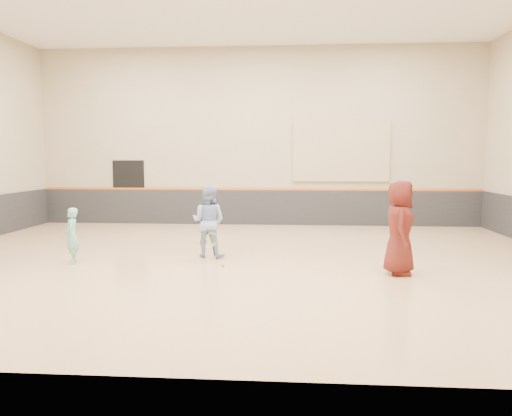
# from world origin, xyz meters

# --- Properties ---
(room) EXTENTS (15.04, 12.04, 6.22)m
(room) POSITION_xyz_m (0.00, 0.00, 0.81)
(room) COLOR tan
(room) RESTS_ON ground
(wainscot_back) EXTENTS (14.90, 0.04, 1.20)m
(wainscot_back) POSITION_xyz_m (0.00, 5.97, 0.60)
(wainscot_back) COLOR #232326
(wainscot_back) RESTS_ON floor
(accent_stripe) EXTENTS (14.90, 0.03, 0.06)m
(accent_stripe) POSITION_xyz_m (0.00, 5.96, 1.22)
(accent_stripe) COLOR #D85914
(accent_stripe) RESTS_ON wall_back
(acoustic_panel) EXTENTS (3.20, 0.08, 2.00)m
(acoustic_panel) POSITION_xyz_m (2.80, 5.95, 2.50)
(acoustic_panel) COLOR tan
(acoustic_panel) RESTS_ON wall_back
(doorway) EXTENTS (1.10, 0.05, 2.20)m
(doorway) POSITION_xyz_m (-4.50, 5.98, 1.10)
(doorway) COLOR black
(doorway) RESTS_ON floor
(girl) EXTENTS (0.43, 0.52, 1.22)m
(girl) POSITION_xyz_m (-3.59, -0.56, 0.61)
(girl) COLOR #76CDB6
(girl) RESTS_ON floor
(instructor) EXTENTS (0.93, 0.79, 1.66)m
(instructor) POSITION_xyz_m (-0.74, 0.40, 0.83)
(instructor) COLOR #90ADDE
(instructor) RESTS_ON floor
(young_man) EXTENTS (0.72, 0.99, 1.86)m
(young_man) POSITION_xyz_m (3.31, -1.05, 0.93)
(young_man) COLOR #561914
(young_man) RESTS_ON floor
(held_racket) EXTENTS (0.32, 0.32, 0.59)m
(held_racket) POSITION_xyz_m (-0.59, -0.04, 0.49)
(held_racket) COLOR #95BC29
(held_racket) RESTS_ON instructor
(spare_racket) EXTENTS (0.70, 0.70, 0.12)m
(spare_racket) POSITION_xyz_m (-1.37, 2.35, 0.06)
(spare_racket) COLOR #B7D42E
(spare_racket) RESTS_ON floor
(ball_under_racket) EXTENTS (0.07, 0.07, 0.07)m
(ball_under_racket) POSITION_xyz_m (-0.26, -0.68, 0.03)
(ball_under_racket) COLOR gold
(ball_under_racket) RESTS_ON floor
(ball_in_hand) EXTENTS (0.07, 0.07, 0.07)m
(ball_in_hand) POSITION_xyz_m (3.52, -1.14, 1.12)
(ball_in_hand) COLOR #CDF037
(ball_in_hand) RESTS_ON young_man
(ball_beside_spare) EXTENTS (0.07, 0.07, 0.07)m
(ball_beside_spare) POSITION_xyz_m (-0.89, 2.38, 0.03)
(ball_beside_spare) COLOR #C3D932
(ball_beside_spare) RESTS_ON floor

